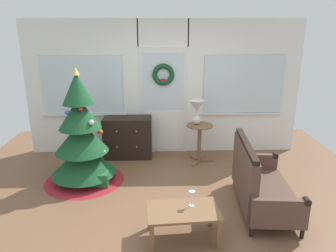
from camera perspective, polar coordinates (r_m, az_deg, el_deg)
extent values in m
plane|color=brown|center=(4.71, -0.44, -13.74)|extent=(6.76, 6.76, 0.00)
cube|color=white|center=(6.40, -14.71, 6.39)|extent=(2.15, 0.08, 2.55)
cube|color=white|center=(6.43, 12.97, 6.57)|extent=(2.15, 0.08, 2.55)
cube|color=white|center=(6.12, -0.88, 16.14)|extent=(0.94, 0.08, 0.50)
cube|color=silver|center=(6.24, -0.82, 4.35)|extent=(0.90, 0.05, 2.05)
cube|color=white|center=(6.38, -0.80, -0.73)|extent=(0.78, 0.02, 0.80)
cube|color=silver|center=(6.15, -0.84, 7.71)|extent=(0.78, 0.01, 1.10)
cube|color=silver|center=(6.33, -14.88, 6.95)|extent=(1.50, 0.01, 1.10)
cube|color=silver|center=(6.36, 13.14, 7.14)|extent=(1.50, 0.01, 1.10)
cube|color=silver|center=(6.44, -14.51, 1.95)|extent=(1.59, 0.06, 0.03)
cube|color=silver|center=(6.47, 12.82, 2.15)|extent=(1.59, 0.06, 0.03)
torus|color=#164424|center=(6.09, -0.84, 9.04)|extent=(0.41, 0.09, 0.41)
cube|color=red|center=(6.09, -0.83, 7.81)|extent=(0.10, 0.02, 0.10)
cylinder|color=#4C331E|center=(5.50, -14.52, -8.39)|extent=(0.10, 0.10, 0.19)
cone|color=maroon|center=(5.52, -14.48, -8.83)|extent=(1.27, 1.27, 0.10)
cone|color=#194C28|center=(5.38, -14.74, -5.71)|extent=(1.02, 1.02, 0.48)
cone|color=#194C28|center=(5.25, -15.06, -1.85)|extent=(0.84, 0.84, 0.48)
cone|color=#194C28|center=(5.14, -15.40, 2.19)|extent=(0.65, 0.65, 0.48)
cone|color=#194C28|center=(5.05, -15.74, 6.39)|extent=(0.47, 0.47, 0.48)
cone|color=#E0BC4C|center=(5.01, -15.99, 9.32)|extent=(0.12, 0.12, 0.12)
sphere|color=red|center=(5.36, -12.02, -1.07)|extent=(0.06, 0.06, 0.06)
sphere|color=gold|center=(5.43, -11.75, -0.99)|extent=(0.08, 0.08, 0.08)
sphere|color=silver|center=(4.97, -13.34, 0.63)|extent=(0.08, 0.08, 0.08)
sphere|color=#264CB2|center=(4.94, -17.34, 2.27)|extent=(0.07, 0.07, 0.07)
sphere|color=red|center=(4.90, -15.12, 2.88)|extent=(0.05, 0.05, 0.05)
sphere|color=gold|center=(5.17, -11.27, -4.56)|extent=(0.07, 0.07, 0.07)
sphere|color=silver|center=(5.31, -18.39, 0.01)|extent=(0.07, 0.07, 0.07)
cube|color=black|center=(6.20, -7.09, -1.99)|extent=(0.90, 0.42, 0.78)
sphere|color=tan|center=(5.95, -9.09, -0.98)|extent=(0.03, 0.03, 0.03)
sphere|color=tan|center=(5.92, -5.63, -0.96)|extent=(0.03, 0.03, 0.03)
sphere|color=tan|center=(6.05, -8.96, -3.68)|extent=(0.03, 0.03, 0.03)
sphere|color=tan|center=(6.02, -5.55, -3.68)|extent=(0.03, 0.03, 0.03)
cylinder|color=black|center=(4.37, 22.58, -16.94)|extent=(0.05, 0.05, 0.14)
cylinder|color=black|center=(5.46, 18.03, -9.20)|extent=(0.05, 0.05, 0.14)
cylinder|color=black|center=(4.21, 14.50, -17.48)|extent=(0.05, 0.05, 0.14)
cylinder|color=black|center=(5.34, 11.72, -9.32)|extent=(0.05, 0.05, 0.14)
cube|color=brown|center=(4.75, 16.67, -11.34)|extent=(0.81, 1.32, 0.14)
cube|color=brown|center=(4.52, 13.37, -7.22)|extent=(0.21, 1.28, 0.62)
cube|color=black|center=(4.39, 13.68, -3.18)|extent=(0.17, 1.25, 0.06)
cube|color=brown|center=(4.13, 19.03, -14.38)|extent=(0.67, 0.14, 0.38)
cylinder|color=black|center=(4.13, 23.23, -12.11)|extent=(0.10, 0.10, 0.09)
cube|color=brown|center=(5.30, 15.10, -6.68)|extent=(0.67, 0.14, 0.38)
cylinder|color=black|center=(5.30, 18.33, -4.96)|extent=(0.10, 0.10, 0.09)
cylinder|color=brown|center=(5.85, 5.63, 0.08)|extent=(0.48, 0.48, 0.02)
cylinder|color=brown|center=(5.96, 5.53, -3.20)|extent=(0.07, 0.07, 0.69)
cube|color=brown|center=(6.11, 6.94, -6.03)|extent=(0.20, 0.05, 0.04)
cube|color=brown|center=(6.20, 4.55, -5.57)|extent=(0.14, 0.20, 0.04)
cube|color=brown|center=(5.95, 4.82, -6.61)|extent=(0.14, 0.20, 0.04)
sphere|color=silver|center=(5.85, 5.02, 1.07)|extent=(0.16, 0.16, 0.16)
cylinder|color=silver|center=(5.82, 5.06, 2.29)|extent=(0.02, 0.02, 0.06)
cone|color=silver|center=(5.78, 5.09, 3.53)|extent=(0.28, 0.28, 0.20)
cube|color=brown|center=(3.90, 2.66, -14.68)|extent=(0.88, 0.59, 0.03)
cube|color=brown|center=(3.80, -2.86, -19.21)|extent=(0.05, 0.05, 0.35)
cube|color=brown|center=(3.90, 8.96, -18.29)|extent=(0.05, 0.05, 0.35)
cube|color=brown|center=(4.16, -3.24, -15.60)|extent=(0.05, 0.05, 0.35)
cube|color=brown|center=(4.25, 7.40, -14.89)|extent=(0.05, 0.05, 0.35)
cylinder|color=silver|center=(3.96, 4.19, -13.84)|extent=(0.06, 0.06, 0.01)
cylinder|color=silver|center=(3.94, 4.21, -13.19)|extent=(0.01, 0.01, 0.10)
cone|color=silver|center=(3.89, 4.24, -11.99)|extent=(0.08, 0.08, 0.09)
cube|color=#266633|center=(5.25, -11.67, -9.25)|extent=(0.23, 0.21, 0.23)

